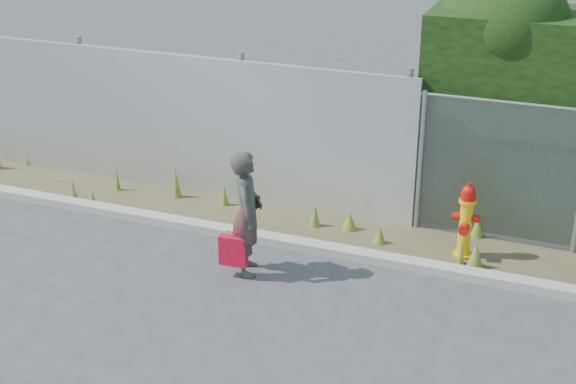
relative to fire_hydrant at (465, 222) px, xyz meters
The scene contains 8 objects.
ground 3.02m from the fire_hydrant, 127.94° to the right, with size 80.00×80.00×0.00m, color #3B3B3E.
curb 1.97m from the fire_hydrant, 163.28° to the right, with size 16.00×0.22×0.12m, color gray.
weed_strip 1.73m from the fire_hydrant, behind, with size 16.00×1.33×0.55m.
corrugated_fence 5.15m from the fire_hydrant, behind, with size 8.50×0.21×2.30m.
fire_hydrant is the anchor object (origin of this frame).
woman 2.89m from the fire_hydrant, 151.20° to the right, with size 0.60×0.40×1.65m, color #0D5747.
red_tote_bag 3.07m from the fire_hydrant, 148.92° to the right, with size 0.36×0.13×0.47m.
black_shoulder_bag 2.83m from the fire_hydrant, 154.50° to the right, with size 0.21×0.09×0.16m.
Camera 1 is at (3.08, -7.32, 5.10)m, focal length 50.00 mm.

